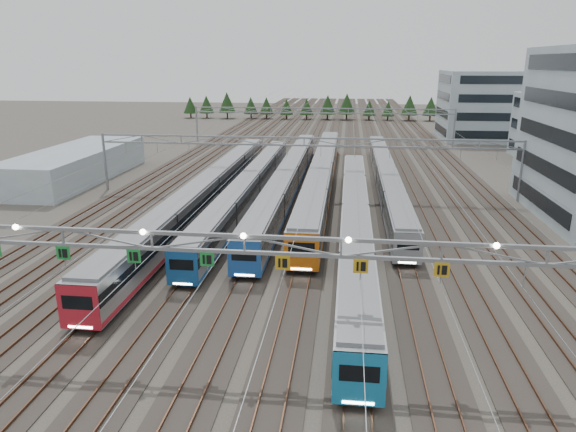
# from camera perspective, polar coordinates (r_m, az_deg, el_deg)

# --- Properties ---
(ground) EXTENTS (400.00, 400.00, 0.00)m
(ground) POSITION_cam_1_polar(r_m,az_deg,el_deg) (33.15, -4.55, -15.09)
(ground) COLOR #47423A
(ground) RESTS_ON ground
(track_bed) EXTENTS (54.00, 260.00, 5.42)m
(track_bed) POSITION_cam_1_polar(r_m,az_deg,el_deg) (128.69, 4.12, 9.62)
(track_bed) COLOR #2D2823
(track_bed) RESTS_ON ground
(train_a) EXTENTS (2.86, 64.04, 3.73)m
(train_a) POSITION_cam_1_polar(r_m,az_deg,el_deg) (64.46, -8.85, 2.80)
(train_a) COLOR black
(train_a) RESTS_ON ground
(train_b) EXTENTS (2.62, 56.96, 3.41)m
(train_b) POSITION_cam_1_polar(r_m,az_deg,el_deg) (67.23, -4.25, 3.40)
(train_b) COLOR black
(train_b) RESTS_ON ground
(train_c) EXTENTS (2.79, 61.95, 3.64)m
(train_c) POSITION_cam_1_polar(r_m,az_deg,el_deg) (71.04, 0.04, 4.27)
(train_c) COLOR black
(train_c) RESTS_ON ground
(train_d) EXTENTS (3.01, 62.81, 3.92)m
(train_d) POSITION_cam_1_polar(r_m,az_deg,el_deg) (72.75, 3.77, 4.64)
(train_d) COLOR black
(train_d) RESTS_ON ground
(train_e) EXTENTS (2.78, 55.77, 3.62)m
(train_e) POSITION_cam_1_polar(r_m,az_deg,el_deg) (52.71, 7.44, -0.36)
(train_e) COLOR black
(train_e) RESTS_ON ground
(train_f) EXTENTS (2.60, 59.02, 3.37)m
(train_f) POSITION_cam_1_polar(r_m,az_deg,el_deg) (73.70, 10.82, 4.32)
(train_f) COLOR black
(train_f) RESTS_ON ground
(gantry_near) EXTENTS (56.36, 0.61, 8.08)m
(gantry_near) POSITION_cam_1_polar(r_m,az_deg,el_deg) (29.93, -4.99, -3.60)
(gantry_near) COLOR gray
(gantry_near) RESTS_ON ground
(gantry_mid) EXTENTS (56.36, 0.36, 8.00)m
(gantry_mid) POSITION_cam_1_polar(r_m,az_deg,el_deg) (68.71, 1.79, 7.50)
(gantry_mid) COLOR gray
(gantry_mid) RESTS_ON ground
(gantry_far) EXTENTS (56.36, 0.36, 8.00)m
(gantry_far) POSITION_cam_1_polar(r_m,az_deg,el_deg) (113.26, 3.81, 11.14)
(gantry_far) COLOR gray
(gantry_far) RESTS_ON ground
(depot_bldg_mid) EXTENTS (14.00, 16.00, 11.91)m
(depot_bldg_mid) POSITION_cam_1_polar(r_m,az_deg,el_deg) (106.15, 28.28, 8.60)
(depot_bldg_mid) COLOR #91A6AD
(depot_bldg_mid) RESTS_ON ground
(depot_bldg_north) EXTENTS (22.00, 18.00, 15.47)m
(depot_bldg_north) POSITION_cam_1_polar(r_m,az_deg,el_deg) (129.96, 21.67, 11.35)
(depot_bldg_north) COLOR #91A6AD
(depot_bldg_north) RESTS_ON ground
(west_shed) EXTENTS (10.00, 30.00, 4.58)m
(west_shed) POSITION_cam_1_polar(r_m,az_deg,el_deg) (85.75, -22.53, 5.31)
(west_shed) COLOR #91A6AD
(west_shed) RESTS_ON ground
(treeline) EXTENTS (100.10, 5.60, 7.02)m
(treeline) POSITION_cam_1_polar(r_m,az_deg,el_deg) (163.15, 5.56, 12.07)
(treeline) COLOR #332114
(treeline) RESTS_ON ground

